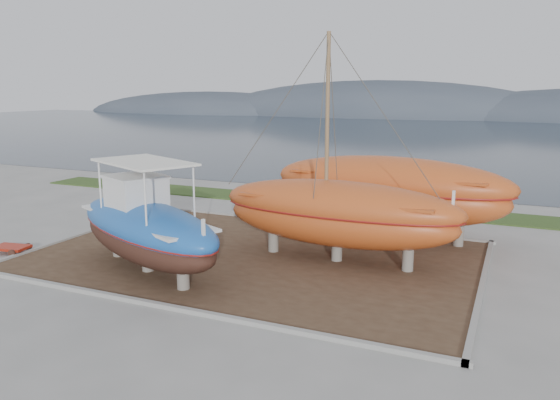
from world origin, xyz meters
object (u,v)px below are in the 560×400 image
at_px(blue_caique, 145,217).
at_px(orange_sailboat, 339,150).
at_px(white_dinghy, 156,221).
at_px(red_trailer, 11,250).
at_px(orange_bare_hull, 388,198).

xyz_separation_m(blue_caique, orange_sailboat, (6.28, 4.20, 2.39)).
bearing_deg(white_dinghy, blue_caique, -49.04).
distance_m(blue_caique, red_trailer, 7.27).
height_order(white_dinghy, orange_bare_hull, orange_bare_hull).
relative_size(orange_sailboat, orange_bare_hull, 0.89).
xyz_separation_m(white_dinghy, red_trailer, (-3.86, -5.12, -0.50)).
bearing_deg(red_trailer, blue_caique, -6.72).
bearing_deg(orange_sailboat, white_dinghy, 178.88).
bearing_deg(red_trailer, orange_bare_hull, 22.49).
bearing_deg(orange_sailboat, red_trailer, -158.65).
distance_m(white_dinghy, orange_sailboat, 10.19).
bearing_deg(red_trailer, white_dinghy, 43.39).
bearing_deg(orange_sailboat, blue_caique, -143.86).
bearing_deg(white_dinghy, red_trailer, -119.02).
height_order(orange_bare_hull, red_trailer, orange_bare_hull).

